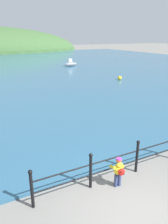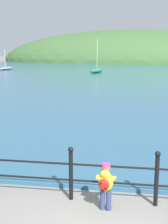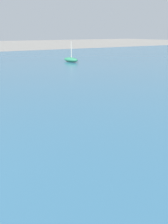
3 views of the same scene
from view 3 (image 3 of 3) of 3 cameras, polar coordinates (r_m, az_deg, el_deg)
name	(u,v)px [view 3 (image 3 of 3)]	position (r m, az deg, el deg)	size (l,w,h in m)	color
boat_green_fishing	(71,60)	(30.33, -2.88, 11.33)	(2.30, 1.15, 2.28)	#287551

